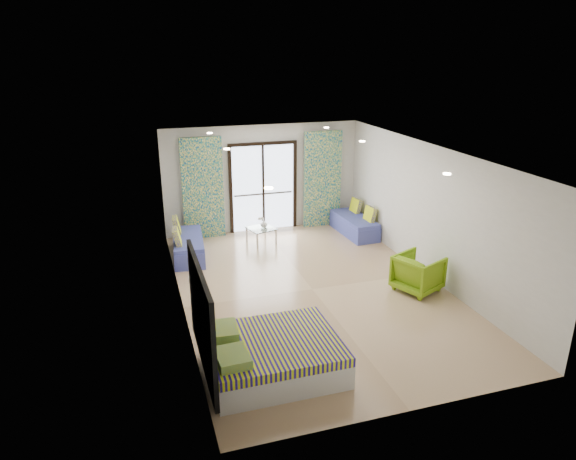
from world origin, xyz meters
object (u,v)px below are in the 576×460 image
object	(u,v)px
bed	(273,355)
armchair	(418,271)
coffee_table	(261,230)
daybed_right	(355,224)
daybed_left	(188,246)

from	to	relation	value
bed	armchair	xyz separation A→B (m)	(3.41, 1.73, 0.13)
coffee_table	armchair	bearing A→B (deg)	-56.29
daybed_right	armchair	size ratio (longest dim) A/B	2.06
bed	daybed_left	size ratio (longest dim) A/B	1.09
daybed_left	coffee_table	bearing A→B (deg)	15.14
daybed_left	coffee_table	distance (m)	1.83
armchair	daybed_left	bearing A→B (deg)	29.21
bed	daybed_left	xyz separation A→B (m)	(-0.64, 4.79, -0.01)
daybed_right	coffee_table	world-z (taller)	daybed_right
armchair	daybed_right	bearing A→B (deg)	-26.81
armchair	coffee_table	bearing A→B (deg)	9.98
daybed_left	daybed_right	bearing A→B (deg)	8.74
bed	armchair	world-z (taller)	armchair
daybed_left	armchair	world-z (taller)	daybed_left
daybed_right	daybed_left	bearing A→B (deg)	-179.21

